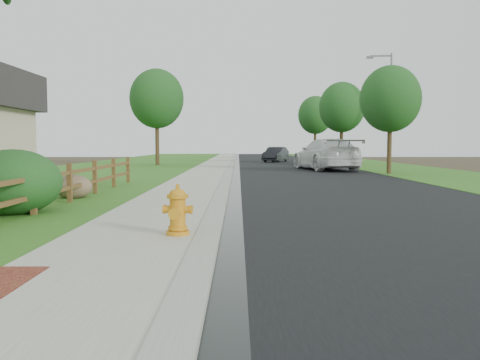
{
  "coord_description": "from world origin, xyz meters",
  "views": [
    {
      "loc": [
        0.91,
        -5.92,
        1.6
      ],
      "look_at": [
        0.94,
        4.73,
        0.85
      ],
      "focal_mm": 38.0,
      "sensor_mm": 36.0,
      "label": 1
    }
  ],
  "objects_px": {
    "fire_hydrant": "(178,212)",
    "streetlight": "(389,103)",
    "white_suv": "(326,154)",
    "dark_car_mid": "(319,154)",
    "ranch_fence": "(53,185)"
  },
  "relations": [
    {
      "from": "streetlight",
      "to": "white_suv",
      "type": "bearing_deg",
      "value": -134.55
    },
    {
      "from": "fire_hydrant",
      "to": "dark_car_mid",
      "type": "relative_size",
      "value": 0.16
    },
    {
      "from": "fire_hydrant",
      "to": "streetlight",
      "type": "relative_size",
      "value": 0.1
    },
    {
      "from": "ranch_fence",
      "to": "fire_hydrant",
      "type": "height_order",
      "value": "ranch_fence"
    },
    {
      "from": "ranch_fence",
      "to": "streetlight",
      "type": "bearing_deg",
      "value": 58.07
    },
    {
      "from": "fire_hydrant",
      "to": "streetlight",
      "type": "xyz_separation_m",
      "value": [
        11.95,
        28.75,
        4.15
      ]
    },
    {
      "from": "white_suv",
      "to": "streetlight",
      "type": "relative_size",
      "value": 0.81
    },
    {
      "from": "white_suv",
      "to": "dark_car_mid",
      "type": "bearing_deg",
      "value": -105.58
    },
    {
      "from": "fire_hydrant",
      "to": "white_suv",
      "type": "relative_size",
      "value": 0.13
    },
    {
      "from": "ranch_fence",
      "to": "fire_hydrant",
      "type": "relative_size",
      "value": 20.14
    },
    {
      "from": "dark_car_mid",
      "to": "streetlight",
      "type": "height_order",
      "value": "streetlight"
    },
    {
      "from": "dark_car_mid",
      "to": "streetlight",
      "type": "distance_m",
      "value": 6.38
    },
    {
      "from": "ranch_fence",
      "to": "fire_hydrant",
      "type": "distance_m",
      "value": 5.29
    },
    {
      "from": "fire_hydrant",
      "to": "streetlight",
      "type": "bearing_deg",
      "value": 67.43
    },
    {
      "from": "ranch_fence",
      "to": "dark_car_mid",
      "type": "relative_size",
      "value": 3.28
    }
  ]
}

